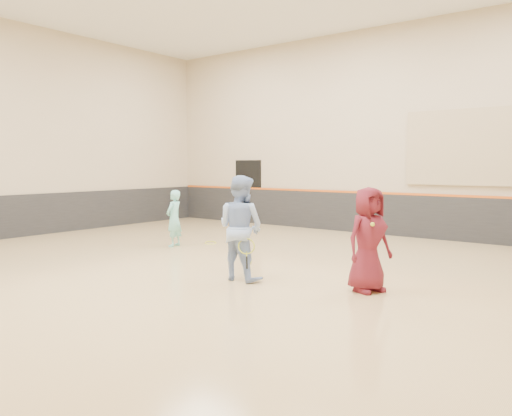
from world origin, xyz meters
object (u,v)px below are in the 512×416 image
Objects in this scene: instructor at (241,228)px; spare_racket at (211,241)px; young_man at (368,240)px; girl at (174,218)px.

spare_racket is (-3.19, 2.69, -0.87)m from instructor.
young_man is 5.81m from spare_racket.
girl is 1.18m from spare_racket.
girl is at bearing -113.84° from spare_racket.
spare_racket is at bearing 91.76° from young_man.
instructor is 4.26m from spare_racket.
girl is 2.09× the size of spare_racket.
instructor is at bearing 49.66° from girl.
instructor is (3.59, -1.79, 0.22)m from girl.
young_man reaches higher than girl.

